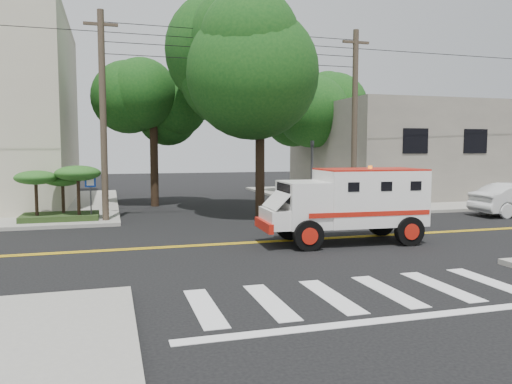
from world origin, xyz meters
name	(u,v)px	position (x,y,z in m)	size (l,w,h in m)	color
ground	(273,241)	(0.00, 0.00, 0.00)	(100.00, 100.00, 0.00)	black
sidewalk_ne	(398,195)	(13.50, 13.50, 0.07)	(17.00, 17.00, 0.15)	gray
building_right	(414,150)	(15.00, 14.00, 3.15)	(14.00, 12.00, 6.00)	slate
utility_pole_left	(103,118)	(-5.60, 6.00, 4.50)	(0.28, 0.28, 9.00)	#382D23
utility_pole_right	(355,123)	(6.30, 6.20, 4.50)	(0.28, 0.28, 9.00)	#382D23
tree_main	(271,63)	(1.94, 6.21, 7.20)	(6.08, 5.70, 9.85)	black
tree_left	(159,103)	(-2.68, 11.79, 5.73)	(4.48, 4.20, 7.70)	black
tree_right	(323,107)	(8.84, 15.77, 6.09)	(4.80, 4.50, 8.20)	black
traffic_signal	(312,170)	(3.80, 5.60, 2.23)	(0.15, 0.18, 3.60)	#3F3F42
accessibility_sign	(91,192)	(-6.20, 6.17, 1.37)	(0.45, 0.10, 2.02)	#3F3F42
palm_planter	(61,185)	(-7.44, 6.62, 1.65)	(3.52, 2.63, 2.36)	#1E3314
armored_truck	(350,201)	(2.49, -0.91, 1.44)	(5.67, 2.49, 2.54)	white
pedestrian_a	(368,187)	(8.44, 8.53, 1.10)	(0.69, 0.45, 1.89)	gray
pedestrian_b	(381,195)	(7.45, 5.50, 0.95)	(0.78, 0.61, 1.61)	gray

